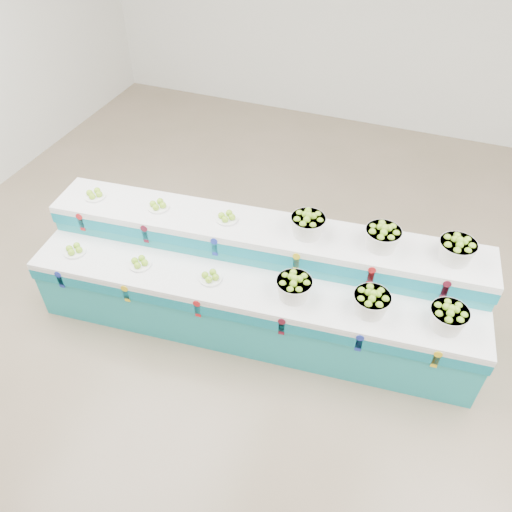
# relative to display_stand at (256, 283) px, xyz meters

# --- Properties ---
(ground) EXTENTS (10.00, 10.00, 0.00)m
(ground) POSITION_rel_display_stand_xyz_m (0.75, -0.34, -0.51)
(ground) COLOR #76664D
(ground) RESTS_ON ground
(display_stand) EXTENTS (4.41, 1.52, 1.02)m
(display_stand) POSITION_rel_display_stand_xyz_m (0.00, 0.00, 0.00)
(display_stand) COLOR teal
(display_stand) RESTS_ON ground
(plate_lower_left) EXTENTS (0.24, 0.24, 0.09)m
(plate_lower_left) POSITION_rel_display_stand_xyz_m (-1.75, -0.44, 0.25)
(plate_lower_left) COLOR white
(plate_lower_left) RESTS_ON display_stand
(plate_lower_mid) EXTENTS (0.24, 0.24, 0.09)m
(plate_lower_mid) POSITION_rel_display_stand_xyz_m (-1.05, -0.37, 0.25)
(plate_lower_mid) COLOR white
(plate_lower_mid) RESTS_ON display_stand
(plate_lower_right) EXTENTS (0.24, 0.24, 0.09)m
(plate_lower_right) POSITION_rel_display_stand_xyz_m (-0.34, -0.30, 0.25)
(plate_lower_right) COLOR white
(plate_lower_right) RESTS_ON display_stand
(basket_lower_left) EXTENTS (0.36, 0.36, 0.23)m
(basket_lower_left) POSITION_rel_display_stand_xyz_m (0.45, -0.23, 0.33)
(basket_lower_left) COLOR silver
(basket_lower_left) RESTS_ON display_stand
(basket_lower_mid) EXTENTS (0.36, 0.36, 0.23)m
(basket_lower_mid) POSITION_rel_display_stand_xyz_m (1.13, -0.16, 0.33)
(basket_lower_mid) COLOR silver
(basket_lower_mid) RESTS_ON display_stand
(basket_lower_right) EXTENTS (0.36, 0.36, 0.23)m
(basket_lower_right) POSITION_rel_display_stand_xyz_m (1.77, -0.10, 0.33)
(basket_lower_right) COLOR silver
(basket_lower_right) RESTS_ON display_stand
(plate_upper_left) EXTENTS (0.24, 0.24, 0.09)m
(plate_upper_left) POSITION_rel_display_stand_xyz_m (-1.80, 0.10, 0.55)
(plate_upper_left) COLOR white
(plate_upper_left) RESTS_ON display_stand
(plate_upper_mid) EXTENTS (0.24, 0.24, 0.09)m
(plate_upper_mid) POSITION_rel_display_stand_xyz_m (-1.11, 0.16, 0.55)
(plate_upper_mid) COLOR white
(plate_upper_mid) RESTS_ON display_stand
(plate_upper_right) EXTENTS (0.24, 0.24, 0.09)m
(plate_upper_right) POSITION_rel_display_stand_xyz_m (-0.39, 0.23, 0.55)
(plate_upper_right) COLOR white
(plate_upper_right) RESTS_ON display_stand
(basket_upper_left) EXTENTS (0.36, 0.36, 0.23)m
(basket_upper_left) POSITION_rel_display_stand_xyz_m (0.40, 0.31, 0.63)
(basket_upper_left) COLOR silver
(basket_upper_left) RESTS_ON display_stand
(basket_upper_mid) EXTENTS (0.36, 0.36, 0.23)m
(basket_upper_mid) POSITION_rel_display_stand_xyz_m (1.08, 0.37, 0.63)
(basket_upper_mid) COLOR silver
(basket_upper_mid) RESTS_ON display_stand
(basket_upper_right) EXTENTS (0.36, 0.36, 0.23)m
(basket_upper_right) POSITION_rel_display_stand_xyz_m (1.72, 0.43, 0.63)
(basket_upper_right) COLOR silver
(basket_upper_right) RESTS_ON display_stand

